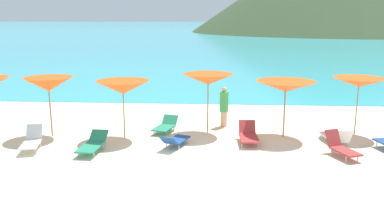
{
  "coord_description": "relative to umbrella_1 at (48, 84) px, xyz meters",
  "views": [
    {
      "loc": [
        0.6,
        -11.23,
        4.39
      ],
      "look_at": [
        -0.31,
        2.99,
        1.2
      ],
      "focal_mm": 37.76,
      "sensor_mm": 36.0,
      "label": 1
    }
  ],
  "objects": [
    {
      "name": "beachgoer_2",
      "position": [
        6.53,
        1.82,
        -1.12
      ],
      "size": [
        0.36,
        0.36,
        1.65
      ],
      "rotation": [
        0.0,
        0.0,
        0.94
      ],
      "color": "#DBAA84",
      "rests_on": "ground_plane"
    },
    {
      "name": "lounge_chair_8",
      "position": [
        4.23,
        0.82,
        -1.73
      ],
      "size": [
        0.95,
        1.45,
        0.56
      ],
      "rotation": [
        0.0,
        0.0,
        -0.27
      ],
      "color": "#268C66",
      "rests_on": "ground_plane"
    },
    {
      "name": "lounge_chair_3",
      "position": [
        4.81,
        -1.02,
        -1.74
      ],
      "size": [
        0.99,
        1.5,
        0.52
      ],
      "rotation": [
        0.0,
        0.0,
        2.79
      ],
      "color": "#1E478C",
      "rests_on": "ground_plane"
    },
    {
      "name": "ocean_water",
      "position": [
        5.65,
        226.15,
        -1.98
      ],
      "size": [
        650.0,
        440.0,
        0.02
      ],
      "primitive_type": "cube",
      "color": "#38B7CC",
      "rests_on": "ground_plane"
    },
    {
      "name": "lounge_chair_4",
      "position": [
        7.38,
        -0.38,
        -1.68
      ],
      "size": [
        0.66,
        1.51,
        0.68
      ],
      "rotation": [
        0.0,
        0.0,
        0.03
      ],
      "color": "#A53333",
      "rests_on": "ground_plane"
    },
    {
      "name": "umbrella_1",
      "position": [
        0.0,
        0.0,
        0.0
      ],
      "size": [
        1.89,
        1.89,
        2.25
      ],
      "color": "#9E7F59",
      "rests_on": "ground_plane"
    },
    {
      "name": "umbrella_2",
      "position": [
        2.82,
        -0.11,
        -0.06
      ],
      "size": [
        1.95,
        1.95,
        2.17
      ],
      "color": "#9E7F59",
      "rests_on": "ground_plane"
    },
    {
      "name": "lounge_chair_2",
      "position": [
        10.27,
        -1.64,
        -1.67
      ],
      "size": [
        0.98,
        1.4,
        0.77
      ],
      "rotation": [
        0.0,
        0.0,
        0.4
      ],
      "color": "#A53333",
      "rests_on": "ground_plane"
    },
    {
      "name": "lounge_chair_7",
      "position": [
        10.48,
        -0.33,
        -1.72
      ],
      "size": [
        0.79,
        1.65,
        0.71
      ],
      "rotation": [
        0.0,
        0.0,
        3.27
      ],
      "color": "white",
      "rests_on": "ground_plane"
    },
    {
      "name": "lounge_chair_0",
      "position": [
        -0.04,
        -1.61,
        -1.66
      ],
      "size": [
        0.85,
        1.51,
        0.74
      ],
      "rotation": [
        0.0,
        0.0,
        0.23
      ],
      "color": "white",
      "rests_on": "ground_plane"
    },
    {
      "name": "ground_plane",
      "position": [
        5.65,
        6.86,
        -2.14
      ],
      "size": [
        50.0,
        100.0,
        0.3
      ],
      "primitive_type": "cube",
      "color": "beige"
    },
    {
      "name": "umbrella_5",
      "position": [
        11.54,
        0.92,
        0.04
      ],
      "size": [
        1.96,
        1.96,
        2.21
      ],
      "color": "#9E7F59",
      "rests_on": "ground_plane"
    },
    {
      "name": "umbrella_3",
      "position": [
        5.89,
        0.87,
        0.12
      ],
      "size": [
        2.13,
        2.13,
        2.32
      ],
      "color": "#9E7F59",
      "rests_on": "ground_plane"
    },
    {
      "name": "umbrella_4",
      "position": [
        8.76,
        0.49,
        -0.06
      ],
      "size": [
        2.41,
        2.41,
        2.12
      ],
      "color": "#9E7F59",
      "rests_on": "ground_plane"
    },
    {
      "name": "lounge_chair_5",
      "position": [
        2.1,
        -1.68,
        -1.72
      ],
      "size": [
        0.7,
        1.7,
        0.54
      ],
      "rotation": [
        0.0,
        0.0,
        -0.06
      ],
      "color": "#268C66",
      "rests_on": "ground_plane"
    }
  ]
}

